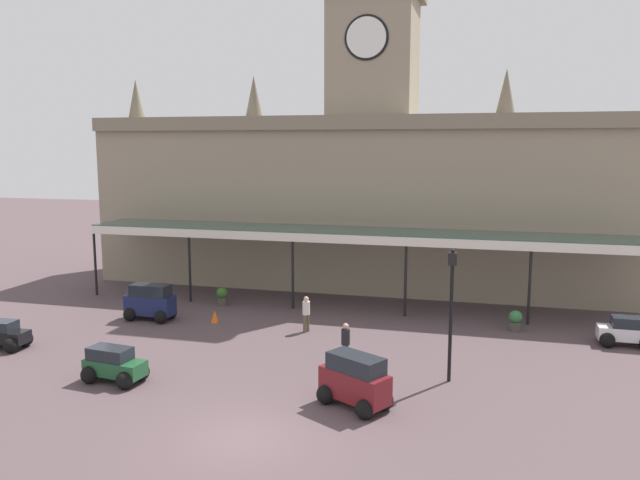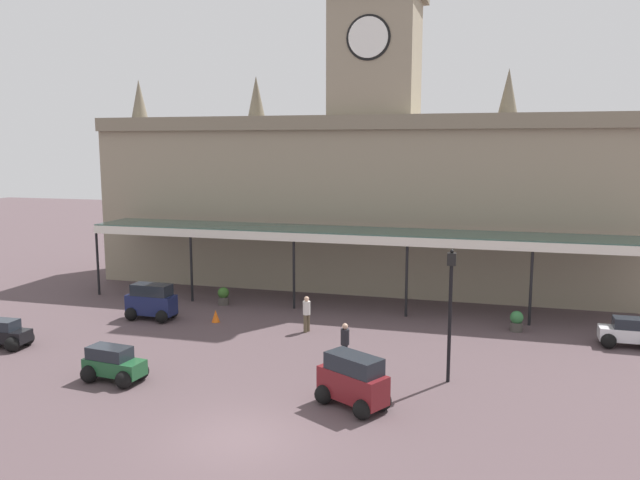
% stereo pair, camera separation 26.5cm
% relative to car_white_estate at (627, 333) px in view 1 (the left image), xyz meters
% --- Properties ---
extents(ground_plane, '(140.00, 140.00, 0.00)m').
position_rel_car_white_estate_xyz_m(ground_plane, '(-12.70, -12.27, -0.56)').
color(ground_plane, '#514044').
extents(station_building, '(33.46, 6.67, 17.90)m').
position_rel_car_white_estate_xyz_m(station_building, '(-12.70, 9.13, 5.28)').
color(station_building, gray).
rests_on(station_building, ground).
extents(entrance_canopy, '(29.56, 3.26, 4.09)m').
position_rel_car_white_estate_xyz_m(entrance_canopy, '(-12.70, 3.58, 3.37)').
color(entrance_canopy, '#38564C').
rests_on(entrance_canopy, ground).
extents(car_white_estate, '(2.26, 1.56, 1.27)m').
position_rel_car_white_estate_xyz_m(car_white_estate, '(0.00, 0.00, 0.00)').
color(car_white_estate, silver).
rests_on(car_white_estate, ground).
extents(car_black_sedan, '(2.08, 1.57, 1.19)m').
position_rel_car_white_estate_xyz_m(car_black_sedan, '(-25.49, -7.07, -0.06)').
color(car_black_sedan, black).
rests_on(car_black_sedan, ground).
extents(car_maroon_van, '(2.59, 2.31, 1.77)m').
position_rel_car_white_estate_xyz_m(car_maroon_van, '(-9.94, -9.20, 0.24)').
color(car_maroon_van, maroon).
rests_on(car_maroon_van, ground).
extents(car_green_estate, '(2.34, 1.71, 1.27)m').
position_rel_car_white_estate_xyz_m(car_green_estate, '(-18.83, -9.24, 0.00)').
color(car_green_estate, '#1E512D').
rests_on(car_green_estate, ground).
extents(car_navy_van, '(2.42, 1.62, 1.77)m').
position_rel_car_white_estate_xyz_m(car_navy_van, '(-21.77, -1.53, 0.24)').
color(car_navy_van, '#19214C').
rests_on(car_navy_van, ground).
extents(pedestrian_crossing_forecourt, '(0.34, 0.39, 1.67)m').
position_rel_car_white_estate_xyz_m(pedestrian_crossing_forecourt, '(-11.11, -5.36, 0.34)').
color(pedestrian_crossing_forecourt, black).
rests_on(pedestrian_crossing_forecourt, ground).
extents(pedestrian_beside_cars, '(0.34, 0.38, 1.67)m').
position_rel_car_white_estate_xyz_m(pedestrian_beside_cars, '(-13.80, -1.54, 0.34)').
color(pedestrian_beside_cars, brown).
rests_on(pedestrian_beside_cars, ground).
extents(victorian_lamppost, '(0.30, 0.30, 4.88)m').
position_rel_car_white_estate_xyz_m(victorian_lamppost, '(-7.09, -6.10, 2.47)').
color(victorian_lamppost, black).
rests_on(victorian_lamppost, ground).
extents(traffic_cone, '(0.40, 0.40, 0.59)m').
position_rel_car_white_estate_xyz_m(traffic_cone, '(-18.52, -1.16, -0.27)').
color(traffic_cone, orange).
rests_on(traffic_cone, ground).
extents(planter_forecourt_centre, '(0.60, 0.60, 0.96)m').
position_rel_car_white_estate_xyz_m(planter_forecourt_centre, '(-19.53, 2.02, -0.07)').
color(planter_forecourt_centre, '#47423D').
rests_on(planter_forecourt_centre, ground).
extents(planter_near_kerb, '(0.60, 0.60, 0.96)m').
position_rel_car_white_estate_xyz_m(planter_near_kerb, '(-4.50, 1.11, -0.07)').
color(planter_near_kerb, '#47423D').
rests_on(planter_near_kerb, ground).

